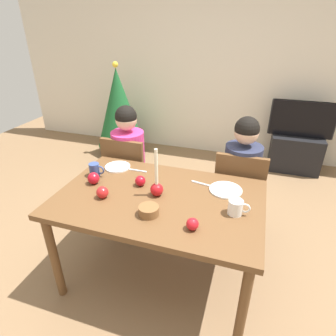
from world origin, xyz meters
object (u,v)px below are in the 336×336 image
object	(u,v)px
candle_centerpiece	(157,186)
mug_right	(236,207)
chair_left	(129,174)
mug_left	(95,170)
chair_right	(238,192)
dining_table	(159,206)
plate_left	(118,167)
plate_right	(226,190)
person_right_child	(239,185)
apple_by_left_plate	(102,192)
apple_by_right_mug	(192,224)
tv	(302,119)
apple_near_candle	(140,181)
person_left_child	(130,168)
bowl_walnuts	(149,211)
christmas_tree	(119,108)
apple_far_edge	(94,178)
tv_stand	(295,153)

from	to	relation	value
candle_centerpiece	mug_right	bearing A→B (deg)	-5.02
chair_left	mug_left	size ratio (longest dim) A/B	7.21
chair_right	mug_left	size ratio (longest dim) A/B	7.21
dining_table	plate_left	size ratio (longest dim) A/B	6.82
candle_centerpiece	plate_right	distance (m)	0.49
person_right_child	apple_by_left_plate	bearing A→B (deg)	-138.11
mug_right	apple_by_right_mug	size ratio (longest dim) A/B	1.85
chair_left	plate_left	world-z (taller)	chair_left
chair_left	tv	xyz separation A→B (m)	(1.65, 1.69, 0.20)
chair_left	plate_left	size ratio (longest dim) A/B	4.39
dining_table	chair_right	world-z (taller)	chair_right
plate_left	apple_near_candle	world-z (taller)	apple_near_candle
person_left_child	plate_left	bearing A→B (deg)	-79.22
bowl_walnuts	apple_near_candle	world-z (taller)	apple_near_candle
tv	chair_right	bearing A→B (deg)	-109.94
christmas_tree	mug_left	xyz separation A→B (m)	(0.79, -1.94, 0.10)
dining_table	bowl_walnuts	xyz separation A→B (m)	(0.01, -0.21, 0.11)
apple_by_left_plate	apple_by_right_mug	world-z (taller)	apple_by_left_plate
person_right_child	mug_right	distance (m)	0.71
mug_left	bowl_walnuts	bearing A→B (deg)	-30.12
plate_right	mug_left	size ratio (longest dim) A/B	1.84
mug_right	apple_far_edge	size ratio (longest dim) A/B	1.57
person_right_child	christmas_tree	xyz separation A→B (m)	(-1.86, 1.42, 0.13)
chair_right	apple_near_candle	world-z (taller)	chair_right
apple_near_candle	apple_far_edge	bearing A→B (deg)	-166.64
apple_by_right_mug	mug_right	bearing A→B (deg)	45.78
mug_left	bowl_walnuts	xyz separation A→B (m)	(0.58, -0.33, -0.02)
tv	bowl_walnuts	xyz separation A→B (m)	(-1.11, -2.51, 0.07)
dining_table	chair_left	size ratio (longest dim) A/B	1.56
apple_by_right_mug	apple_far_edge	distance (m)	0.86
person_right_child	apple_by_right_mug	world-z (taller)	person_right_child
apple_far_edge	plate_right	bearing A→B (deg)	12.06
candle_centerpiece	person_right_child	bearing A→B (deg)	50.45
tv	plate_right	world-z (taller)	tv
mug_left	apple_far_edge	world-z (taller)	mug_left
chair_left	chair_right	size ratio (longest dim) A/B	1.00
apple_by_right_mug	person_left_child	bearing A→B (deg)	132.58
chair_left	mug_right	distance (m)	1.26
chair_right	plate_right	size ratio (longest dim) A/B	3.91
tv	tv_stand	bearing A→B (deg)	-90.00
mug_right	apple_near_candle	xyz separation A→B (m)	(-0.69, 0.13, -0.01)
apple_by_left_plate	chair_right	bearing A→B (deg)	40.67
tv	mug_left	xyz separation A→B (m)	(-1.68, -2.18, 0.09)
bowl_walnuts	apple_by_right_mug	bearing A→B (deg)	-10.30
tv_stand	apple_near_candle	world-z (taller)	apple_near_candle
chair_left	apple_near_candle	bearing A→B (deg)	-55.30
person_right_child	apple_far_edge	distance (m)	1.21
christmas_tree	mug_right	bearing A→B (deg)	-48.24
mug_right	tv	bearing A→B (deg)	75.65
tv	plate_right	xyz separation A→B (m)	(-0.69, -2.08, 0.05)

